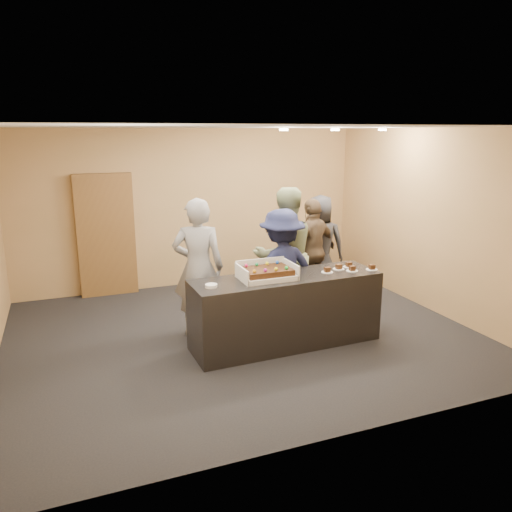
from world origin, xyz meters
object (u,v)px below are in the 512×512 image
Objects in this scene: cake_box at (266,274)px; serving_counter at (286,311)px; person_dark_suit at (319,245)px; person_sage_man at (285,255)px; person_navy_man at (282,271)px; plate_stack at (211,286)px; person_brown_extra at (313,250)px; storage_cabinet at (106,235)px; sheet_cake at (267,271)px; person_server_grey at (198,268)px.

serving_counter is at bearing -5.39° from cake_box.
cake_box is at bearing 68.44° from person_dark_suit.
person_sage_man reaches higher than cake_box.
serving_counter is 0.61m from person_navy_man.
plate_stack is 0.09× the size of person_dark_suit.
serving_counter is 1.26× the size of person_sage_man.
person_sage_man reaches higher than serving_counter.
cake_box is at bearing 24.79° from person_brown_extra.
storage_cabinet is 3.49m from person_dark_suit.
cake_box is 0.40× the size of person_dark_suit.
person_sage_man reaches higher than sheet_cake.
cake_box is at bearing 51.72° from person_sage_man.
serving_counter is 1.27m from person_server_grey.
person_dark_suit is (2.30, 0.93, -0.09)m from person_server_grey.
person_server_grey is 2.48m from person_dark_suit.
person_dark_suit is (0.26, 0.26, 0.01)m from person_brown_extra.
person_brown_extra is (1.37, 1.37, -0.12)m from cake_box.
storage_cabinet is at bearing -47.11° from person_brown_extra.
plate_stack is at bearing 33.22° from person_sage_man.
person_navy_man reaches higher than sheet_cake.
cake_box reaches higher than serving_counter.
person_dark_suit is (1.63, 1.66, -0.17)m from sheet_cake.
person_brown_extra is at bearing -143.07° from person_server_grey.
cake_box is 1.94m from person_brown_extra.
person_navy_man is (2.03, -2.46, -0.17)m from storage_cabinet.
person_navy_man reaches higher than plate_stack.
sheet_cake is at bearing 25.29° from person_brown_extra.
person_sage_man reaches higher than person_brown_extra.
serving_counter is 1.44× the size of person_navy_man.
serving_counter is 3.57× the size of cake_box.
person_brown_extra is (2.10, 1.48, -0.09)m from plate_stack.
plate_stack is 2.93m from person_dark_suit.
person_dark_suit reaches higher than plate_stack.
cake_box is 0.41× the size of person_brown_extra.
cake_box is 0.97m from person_server_grey.
person_navy_man is 1.01× the size of person_brown_extra.
sheet_cake is 0.35× the size of person_dark_suit.
sheet_cake is at bearing 42.61° from person_navy_man.
serving_counter is 0.61m from sheet_cake.
storage_cabinet reaches higher than sheet_cake.
person_brown_extra is at bearing -143.19° from person_sage_man.
cake_box is (1.63, -2.88, -0.05)m from storage_cabinet.
plate_stack is at bearing -176.73° from serving_counter.
sheet_cake is 4.05× the size of plate_stack.
person_sage_man reaches higher than person_navy_man.
person_navy_man is at bearing -175.88° from person_server_grey.
sheet_cake reaches higher than serving_counter.
person_brown_extra is at bearing -141.37° from person_navy_man.
storage_cabinet is 2.38m from person_server_grey.
person_sage_man is (0.61, 0.79, 0.01)m from cake_box.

